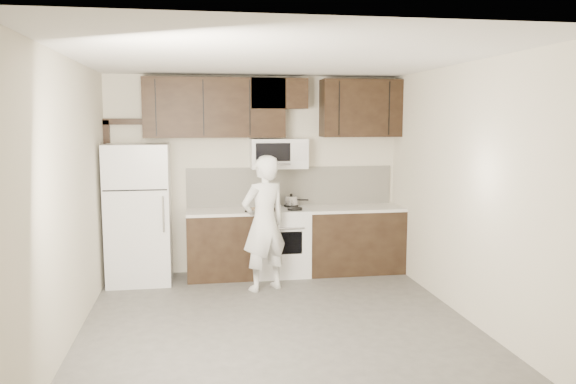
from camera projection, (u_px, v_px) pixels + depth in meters
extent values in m
plane|color=#504D4B|center=(279.00, 326.00, 5.76)|extent=(4.50, 4.50, 0.00)
plane|color=beige|center=(255.00, 174.00, 7.79)|extent=(4.00, 0.00, 4.00)
plane|color=white|center=(279.00, 58.00, 5.41)|extent=(4.50, 4.50, 0.00)
cube|color=black|center=(220.00, 245.00, 7.52)|extent=(0.87, 0.62, 0.87)
cube|color=black|center=(354.00, 240.00, 7.82)|extent=(1.32, 0.62, 0.87)
cube|color=silver|center=(219.00, 212.00, 7.46)|extent=(0.87, 0.64, 0.04)
cube|color=silver|center=(354.00, 208.00, 7.76)|extent=(1.32, 0.64, 0.04)
cube|color=silver|center=(280.00, 242.00, 7.65)|extent=(0.76, 0.62, 0.89)
cube|color=silver|center=(280.00, 209.00, 7.59)|extent=(0.76, 0.62, 0.02)
cube|color=black|center=(283.00, 243.00, 7.34)|extent=(0.50, 0.01, 0.30)
cylinder|color=silver|center=(284.00, 229.00, 7.28)|extent=(0.55, 0.02, 0.02)
cylinder|color=black|center=(268.00, 210.00, 7.41)|extent=(0.20, 0.20, 0.03)
cylinder|color=black|center=(295.00, 209.00, 7.47)|extent=(0.20, 0.20, 0.03)
cylinder|color=black|center=(265.00, 206.00, 7.70)|extent=(0.20, 0.20, 0.03)
cylinder|color=black|center=(291.00, 206.00, 7.76)|extent=(0.20, 0.20, 0.03)
cube|color=silver|center=(291.00, 186.00, 7.88)|extent=(2.90, 0.02, 0.54)
cube|color=black|center=(215.00, 108.00, 7.41)|extent=(1.85, 0.35, 0.78)
cube|color=black|center=(361.00, 108.00, 7.73)|extent=(1.10, 0.35, 0.78)
cube|color=black|center=(278.00, 94.00, 7.52)|extent=(0.76, 0.35, 0.40)
cube|color=silver|center=(278.00, 153.00, 7.61)|extent=(0.76, 0.38, 0.40)
cube|color=black|center=(273.00, 152.00, 7.40)|extent=(0.46, 0.01, 0.24)
cube|color=silver|center=(300.00, 152.00, 7.46)|extent=(0.18, 0.01, 0.24)
cylinder|color=silver|center=(273.00, 164.00, 7.40)|extent=(0.46, 0.02, 0.02)
cube|color=silver|center=(139.00, 214.00, 7.24)|extent=(0.80, 0.72, 1.80)
cube|color=black|center=(135.00, 190.00, 6.84)|extent=(0.77, 0.01, 0.02)
cylinder|color=silver|center=(163.00, 214.00, 6.91)|extent=(0.03, 0.03, 0.45)
cube|color=black|center=(109.00, 199.00, 7.47)|extent=(0.08, 0.08, 2.10)
cube|color=black|center=(123.00, 122.00, 7.37)|extent=(0.50, 0.08, 0.08)
cylinder|color=silver|center=(291.00, 201.00, 7.75)|extent=(0.20, 0.20, 0.15)
sphere|color=black|center=(291.00, 195.00, 7.74)|extent=(0.04, 0.04, 0.04)
cylinder|color=black|center=(302.00, 200.00, 7.74)|extent=(0.18, 0.07, 0.02)
cube|color=black|center=(261.00, 210.00, 7.40)|extent=(0.44, 0.38, 0.02)
cylinder|color=#CFBB8B|center=(261.00, 209.00, 7.40)|extent=(0.32, 0.32, 0.02)
imported|color=white|center=(264.00, 223.00, 6.90)|extent=(0.72, 0.62, 1.68)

